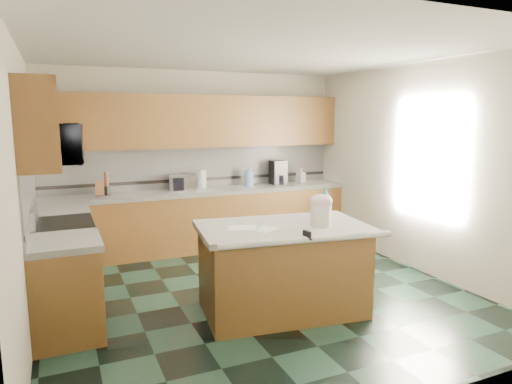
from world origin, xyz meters
TOP-DOWN VIEW (x-y plane):
  - floor at (0.00, 0.00)m, footprint 4.60×4.60m
  - ceiling at (0.00, 0.00)m, footprint 4.60×4.60m
  - wall_back at (0.00, 2.32)m, footprint 4.60×0.04m
  - wall_front at (0.00, -2.32)m, footprint 4.60×0.04m
  - wall_left at (-2.32, 0.00)m, footprint 0.04×4.60m
  - wall_right at (2.32, 0.00)m, footprint 0.04×4.60m
  - back_base_cab at (0.00, 2.00)m, footprint 4.60×0.60m
  - back_countertop at (0.00, 2.00)m, footprint 4.60×0.64m
  - back_upper_cab at (0.00, 2.13)m, footprint 4.60×0.33m
  - back_backsplash at (0.00, 2.29)m, footprint 4.60×0.02m
  - back_accent_band at (0.00, 2.28)m, footprint 4.60×0.01m
  - left_base_cab_rear at (-2.00, 1.29)m, footprint 0.60×0.82m
  - left_counter_rear at (-2.00, 1.29)m, footprint 0.64×0.82m
  - left_base_cab_front at (-2.00, -0.24)m, footprint 0.60×0.72m
  - left_counter_front at (-2.00, -0.24)m, footprint 0.64×0.72m
  - left_backsplash at (-2.29, 0.55)m, footprint 0.02×2.30m
  - left_accent_band at (-2.28, 0.55)m, footprint 0.01×2.30m
  - left_upper_cab_rear at (-2.13, 1.42)m, footprint 0.33×1.09m
  - left_upper_cab_front at (-2.13, -0.24)m, footprint 0.33×0.72m
  - range_body at (-2.00, 0.50)m, footprint 0.60×0.76m
  - range_oven_door at (-1.71, 0.50)m, footprint 0.02×0.68m
  - range_cooktop at (-2.00, 0.50)m, footprint 0.62×0.78m
  - range_handle at (-1.68, 0.50)m, footprint 0.02×0.66m
  - range_backguard at (-2.26, 0.50)m, footprint 0.06×0.76m
  - microwave at (-2.00, 0.50)m, footprint 0.50×0.73m
  - island_base at (0.06, -0.55)m, footprint 1.70×1.11m
  - island_top at (0.06, -0.55)m, footprint 1.82×1.23m
  - island_bullnose at (0.06, -1.05)m, footprint 1.69×0.28m
  - treat_jar at (0.39, -0.72)m, footprint 0.22×0.22m
  - treat_jar_lid at (0.39, -0.72)m, footprint 0.23×0.23m
  - treat_jar_knob at (0.39, -0.72)m, footprint 0.07×0.03m
  - treat_jar_knob_end_l at (0.35, -0.72)m, footprint 0.04×0.04m
  - treat_jar_knob_end_r at (0.43, -0.72)m, footprint 0.04×0.04m
  - soap_bottle_island at (0.65, -0.39)m, footprint 0.14×0.14m
  - paper_sheet_a at (-0.18, -0.64)m, footprint 0.32×0.30m
  - paper_sheet_b at (-0.37, -0.49)m, footprint 0.33×0.27m
  - clamp_body at (0.05, -1.03)m, footprint 0.04×0.10m
  - clamp_handle at (0.05, -1.09)m, footprint 0.02×0.07m
  - knife_block at (-1.48, 2.05)m, footprint 0.12×0.16m
  - utensil_crock at (-1.39, 2.08)m, footprint 0.11×0.11m
  - utensil_bundle at (-1.39, 2.08)m, footprint 0.06×0.06m
  - toaster_oven at (-0.30, 2.05)m, footprint 0.44×0.34m
  - toaster_oven_door at (-0.30, 1.92)m, footprint 0.36×0.01m
  - paper_towel at (0.02, 2.10)m, footprint 0.13×0.13m
  - paper_towel_base at (0.02, 2.10)m, footprint 0.20×0.20m
  - water_jug at (0.78, 2.06)m, footprint 0.15×0.15m
  - water_jug_neck at (0.78, 2.06)m, footprint 0.07×0.07m
  - coffee_maker at (1.31, 2.08)m, footprint 0.24×0.26m
  - coffee_carafe at (1.31, 2.02)m, footprint 0.16×0.16m
  - soap_bottle_back at (1.72, 2.05)m, footprint 0.14×0.14m
  - soap_back_cap at (1.72, 2.05)m, footprint 0.02×0.02m
  - window_light_proxy at (2.29, -0.20)m, footprint 0.02×1.40m

SIDE VIEW (x-z plane):
  - floor at x=0.00m, z-range 0.00..0.00m
  - range_oven_door at x=-1.71m, z-range 0.12..0.68m
  - back_base_cab at x=0.00m, z-range 0.00..0.86m
  - left_base_cab_rear at x=-2.00m, z-range 0.00..0.86m
  - left_base_cab_front at x=-2.00m, z-range 0.00..0.86m
  - island_base at x=0.06m, z-range 0.00..0.86m
  - range_body at x=-2.00m, z-range 0.00..0.88m
  - range_handle at x=-1.68m, z-range 0.77..0.79m
  - back_countertop at x=0.00m, z-range 0.86..0.92m
  - left_counter_rear at x=-2.00m, z-range 0.86..0.92m
  - left_counter_front at x=-2.00m, z-range 0.86..0.92m
  - island_top at x=0.06m, z-range 0.86..0.92m
  - island_bullnose at x=0.06m, z-range 0.86..0.92m
  - range_cooktop at x=-2.00m, z-range 0.88..0.92m
  - clamp_handle at x=0.05m, z-range 0.90..0.92m
  - paper_sheet_a at x=-0.18m, z-range 0.92..0.92m
  - paper_sheet_b at x=-0.37m, z-range 0.92..0.92m
  - paper_towel_base at x=0.02m, z-range 0.92..0.93m
  - clamp_body at x=0.05m, z-range 0.89..0.97m
  - utensil_crock at x=-1.39m, z-range 0.92..1.05m
  - coffee_carafe at x=1.31m, z-range 0.92..1.08m
  - range_backguard at x=-2.26m, z-range 0.93..1.11m
  - knife_block at x=-1.48m, z-range 0.91..1.14m
  - treat_jar at x=0.39m, z-range 0.92..1.14m
  - toaster_oven at x=-0.30m, z-range 0.92..1.15m
  - toaster_oven_door at x=-0.30m, z-range 0.94..1.13m
  - back_accent_band at x=0.00m, z-range 1.02..1.06m
  - left_accent_band at x=-2.28m, z-range 1.02..1.06m
  - water_jug at x=0.78m, z-range 0.92..1.16m
  - soap_bottle_back at x=1.72m, z-range 0.92..1.17m
  - paper_towel at x=0.02m, z-range 0.92..1.22m
  - soap_bottle_island at x=0.65m, z-range 0.92..1.25m
  - coffee_maker at x=1.31m, z-range 0.92..1.31m
  - utensil_bundle at x=-1.39m, z-range 1.05..1.25m
  - treat_jar_lid at x=0.39m, z-range 1.10..1.24m
  - water_jug_neck at x=0.78m, z-range 1.16..1.20m
  - soap_back_cap at x=1.72m, z-range 1.17..1.20m
  - treat_jar_knob at x=0.39m, z-range 1.21..1.23m
  - treat_jar_knob_end_l at x=0.35m, z-range 1.20..1.24m
  - treat_jar_knob_end_r at x=0.43m, z-range 1.20..1.24m
  - back_backsplash at x=0.00m, z-range 0.92..1.55m
  - left_backsplash at x=-2.29m, z-range 0.92..1.55m
  - wall_back at x=0.00m, z-range 0.00..2.70m
  - wall_front at x=0.00m, z-range 0.00..2.70m
  - wall_left at x=-2.32m, z-range 0.00..2.70m
  - wall_right at x=2.32m, z-range 0.00..2.70m
  - window_light_proxy at x=2.29m, z-range 0.95..2.05m
  - microwave at x=-2.00m, z-range 1.53..1.94m
  - back_upper_cab at x=0.00m, z-range 1.55..2.33m
  - left_upper_cab_rear at x=-2.13m, z-range 1.55..2.33m
  - left_upper_cab_front at x=-2.13m, z-range 1.55..2.33m
  - ceiling at x=0.00m, z-range 2.70..2.70m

